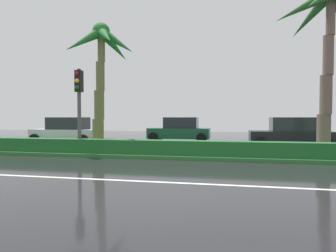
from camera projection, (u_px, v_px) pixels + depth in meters
ground_plane at (195, 153)px, 14.62m from camera, size 90.00×42.00×0.10m
near_lane_divider_stripe at (166, 182)px, 7.76m from camera, size 81.00×0.14×0.01m
median_strip at (193, 153)px, 13.64m from camera, size 85.50×4.00×0.15m
median_hedge at (189, 148)px, 12.26m from camera, size 76.50×0.70×0.60m
palm_tree_mid_left at (101, 54)px, 15.23m from camera, size 4.07×3.76×6.46m
palm_tree_centre_left at (330, 24)px, 12.74m from camera, size 4.91×4.31×7.38m
traffic_signal_median_left at (79, 95)px, 13.15m from camera, size 0.28×0.43×3.73m
car_in_traffic_leading at (67, 131)px, 18.99m from camera, size 4.30×2.02×1.72m
car_in_traffic_second at (180, 130)px, 20.79m from camera, size 4.30×2.02×1.72m
car_in_traffic_third at (290, 133)px, 16.33m from camera, size 4.30×2.02×1.72m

